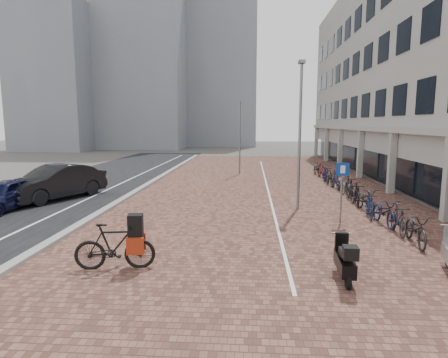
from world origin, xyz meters
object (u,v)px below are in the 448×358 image
Objects in this scene: car_navy at (3,195)px; car_dark at (55,182)px; parking_sign at (342,183)px; scooter_mid at (345,259)px; hero_bike at (115,245)px.

car_dark is at bearing 70.89° from car_navy.
scooter_mid is at bearing -104.08° from parking_sign.
car_dark is 2.24× the size of parking_sign.
parking_sign is at bearing 81.82° from scooter_mid.
car_navy is 9.68m from hero_bike.
hero_bike reaches higher than car_navy.
parking_sign is (1.15, 5.44, 1.02)m from scooter_mid.
car_dark is (1.05, 2.57, 0.18)m from car_navy.
car_navy is 1.72× the size of parking_sign.
hero_bike is 5.82m from scooter_mid.
car_dark is 3.38× the size of scooter_mid.
scooter_mid is 0.66× the size of parking_sign.
car_dark is 15.19m from scooter_mid.
scooter_mid is at bearing -13.07° from car_dark.
hero_bike is (7.31, -6.34, -0.03)m from car_navy.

